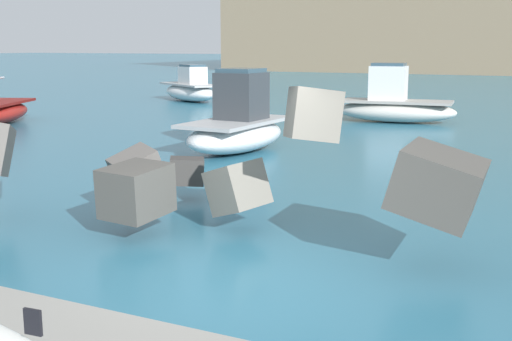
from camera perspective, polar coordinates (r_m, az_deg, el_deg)
ground_plane at (r=8.42m, az=-2.01°, el=-9.93°), size 400.00×400.00×0.00m
breakwater_jetty at (r=7.94m, az=14.69°, el=-3.71°), size 32.19×6.59×2.75m
boat_near_left at (r=18.63m, az=-1.65°, el=3.89°), size 2.20×4.15×2.36m
boat_near_centre at (r=26.36m, az=12.05°, el=5.69°), size 4.79×2.22×2.32m
boat_mid_centre at (r=35.78m, az=-5.78°, el=7.11°), size 5.00×4.04×1.99m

